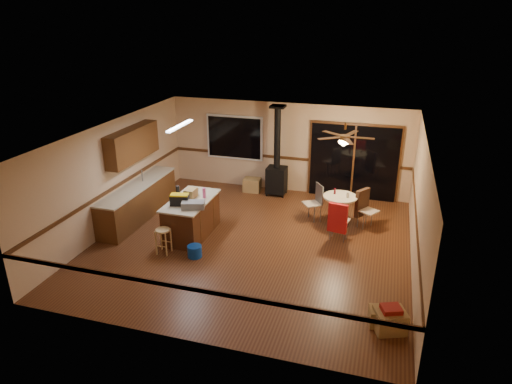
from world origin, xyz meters
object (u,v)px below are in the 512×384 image
at_px(bar_stool, 164,241).
at_px(toolbox_grey, 193,205).
at_px(wood_stove, 277,171).
at_px(box_corner_a, 390,321).
at_px(chair_right, 363,203).
at_px(box_under_window, 252,185).
at_px(chair_left, 316,198).
at_px(chair_near, 338,218).
at_px(kitchen_island, 192,217).
at_px(box_corner_b, 381,317).
at_px(blue_bucket, 195,251).
at_px(dining_table, 340,206).
at_px(toolbox_black, 180,200).

bearing_deg(bar_stool, toolbox_grey, 49.70).
bearing_deg(wood_stove, box_corner_a, -58.32).
xyz_separation_m(chair_right, box_under_window, (-3.28, 1.43, -0.40)).
distance_m(chair_left, box_corner_a, 4.44).
bearing_deg(box_corner_a, box_under_window, 126.91).
height_order(chair_near, box_corner_a, chair_near).
relative_size(kitchen_island, box_corner_b, 4.39).
distance_m(kitchen_island, box_under_window, 3.16).
distance_m(blue_bucket, dining_table, 3.76).
bearing_deg(toolbox_grey, wood_stove, 73.31).
bearing_deg(dining_table, wood_stove, 142.36).
bearing_deg(kitchen_island, blue_bucket, -63.24).
xyz_separation_m(box_corner_a, box_corner_b, (-0.15, 0.11, -0.03)).
bearing_deg(box_corner_b, box_under_window, 126.44).
distance_m(wood_stove, blue_bucket, 4.14).
bearing_deg(blue_bucket, chair_near, 29.21).
bearing_deg(chair_right, box_under_window, 156.44).
bearing_deg(kitchen_island, box_under_window, 80.01).
distance_m(blue_bucket, box_under_window, 4.06).
xyz_separation_m(toolbox_grey, box_corner_b, (4.19, -1.77, -0.82)).
bearing_deg(toolbox_black, chair_right, 27.04).
relative_size(chair_right, box_corner_b, 1.83).
distance_m(wood_stove, box_corner_a, 6.31).
xyz_separation_m(bar_stool, blue_bucket, (0.71, 0.04, -0.16)).
height_order(blue_bucket, box_corner_b, box_corner_b).
height_order(kitchen_island, wood_stove, wood_stove).
height_order(dining_table, box_under_window, dining_table).
relative_size(chair_left, box_corner_b, 1.46).
distance_m(chair_near, box_under_window, 3.75).
xyz_separation_m(dining_table, chair_left, (-0.61, 0.16, 0.06)).
relative_size(toolbox_grey, bar_stool, 0.87).
relative_size(toolbox_black, chair_near, 0.59).
relative_size(dining_table, box_corner_a, 1.67).
bearing_deg(box_corner_b, kitchen_island, 153.81).
xyz_separation_m(bar_stool, chair_left, (2.90, 2.68, 0.30)).
bearing_deg(toolbox_black, wood_stove, 67.48).
bearing_deg(kitchen_island, bar_stool, -102.96).
bearing_deg(box_corner_b, dining_table, 107.46).
height_order(toolbox_black, dining_table, toolbox_black).
bearing_deg(toolbox_grey, box_corner_b, -22.86).
bearing_deg(toolbox_black, chair_near, 15.85).
bearing_deg(box_under_window, chair_left, -33.76).
bearing_deg(wood_stove, dining_table, -37.64).
xyz_separation_m(toolbox_black, blue_bucket, (0.59, -0.62, -0.88)).
bearing_deg(chair_right, toolbox_black, -152.96).
bearing_deg(toolbox_black, box_corner_a, -22.57).
bearing_deg(wood_stove, bar_stool, -110.70).
bearing_deg(chair_near, box_corner_a, -66.95).
height_order(wood_stove, dining_table, wood_stove).
distance_m(wood_stove, chair_near, 3.17).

